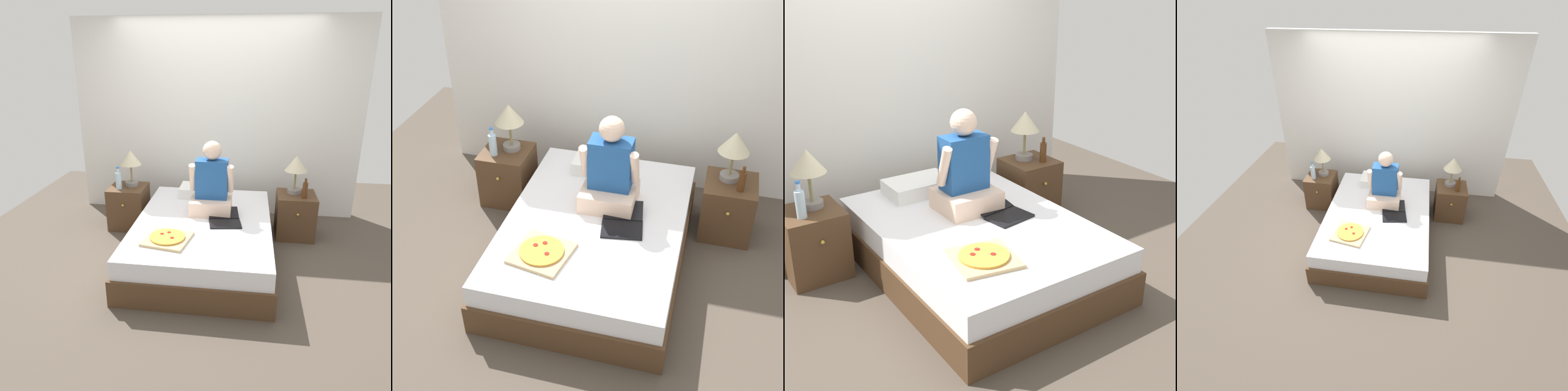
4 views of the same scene
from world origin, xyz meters
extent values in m
plane|color=#4C4238|center=(0.00, 0.00, 0.00)|extent=(5.68, 5.68, 0.00)
cube|color=silver|center=(0.00, 1.36, 1.25)|extent=(3.68, 0.12, 2.50)
cube|color=#4C331E|center=(0.00, 0.00, 0.13)|extent=(1.43, 2.00, 0.25)
cube|color=white|center=(0.00, 0.00, 0.34)|extent=(1.39, 1.94, 0.18)
cube|color=#4C331E|center=(-1.02, 0.66, 0.26)|extent=(0.44, 0.44, 0.52)
sphere|color=gold|center=(-1.02, 0.43, 0.37)|extent=(0.03, 0.03, 0.03)
cylinder|color=gray|center=(-0.98, 0.71, 0.55)|extent=(0.16, 0.16, 0.05)
cylinder|color=olive|center=(-0.98, 0.71, 0.68)|extent=(0.02, 0.02, 0.22)
cone|color=beige|center=(-0.98, 0.71, 0.88)|extent=(0.26, 0.26, 0.18)
cylinder|color=silver|center=(-1.10, 0.57, 0.62)|extent=(0.07, 0.07, 0.20)
cylinder|color=silver|center=(-1.10, 0.57, 0.75)|extent=(0.03, 0.03, 0.06)
cylinder|color=blue|center=(-1.10, 0.57, 0.79)|extent=(0.04, 0.03, 0.02)
cube|color=#4C331E|center=(1.02, 0.66, 0.26)|extent=(0.44, 0.44, 0.52)
sphere|color=gold|center=(1.02, 0.43, 0.37)|extent=(0.03, 0.03, 0.03)
cylinder|color=gray|center=(0.99, 0.71, 0.55)|extent=(0.16, 0.16, 0.05)
cylinder|color=olive|center=(0.99, 0.71, 0.68)|extent=(0.02, 0.02, 0.22)
cone|color=beige|center=(0.99, 0.71, 0.88)|extent=(0.26, 0.26, 0.18)
cylinder|color=#512D14|center=(1.09, 0.56, 0.61)|extent=(0.06, 0.06, 0.18)
cylinder|color=#512D14|center=(1.09, 0.56, 0.73)|extent=(0.03, 0.03, 0.05)
cube|color=white|center=(-0.11, 0.72, 0.49)|extent=(0.52, 0.34, 0.12)
cube|color=beige|center=(0.06, 0.23, 0.51)|extent=(0.44, 0.40, 0.16)
cube|color=#1E4C8C|center=(0.06, 0.26, 0.80)|extent=(0.34, 0.20, 0.42)
sphere|color=beige|center=(0.06, 0.26, 1.11)|extent=(0.20, 0.20, 0.20)
cylinder|color=beige|center=(-0.14, 0.21, 0.82)|extent=(0.07, 0.18, 0.32)
cylinder|color=beige|center=(0.26, 0.21, 0.82)|extent=(0.07, 0.18, 0.32)
cube|color=black|center=(0.23, -0.09, 0.44)|extent=(0.35, 0.27, 0.02)
cube|color=black|center=(0.20, 0.11, 0.48)|extent=(0.34, 0.24, 0.06)
cube|color=tan|center=(-0.28, -0.51, 0.45)|extent=(0.46, 0.46, 0.03)
cylinder|color=gold|center=(-0.28, -0.51, 0.47)|extent=(0.33, 0.33, 0.02)
cylinder|color=maroon|center=(-0.34, -0.47, 0.48)|extent=(0.04, 0.04, 0.00)
cylinder|color=maroon|center=(-0.23, -0.54, 0.48)|extent=(0.04, 0.04, 0.00)
cylinder|color=maroon|center=(-0.28, -0.43, 0.48)|extent=(0.04, 0.04, 0.00)
camera|label=1|loc=(0.42, -3.62, 2.06)|focal=35.00mm
camera|label=2|loc=(0.81, -3.31, 3.10)|focal=50.00mm
camera|label=3|loc=(-1.98, -3.03, 2.16)|focal=50.00mm
camera|label=4|loc=(0.46, -3.30, 2.98)|focal=28.00mm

